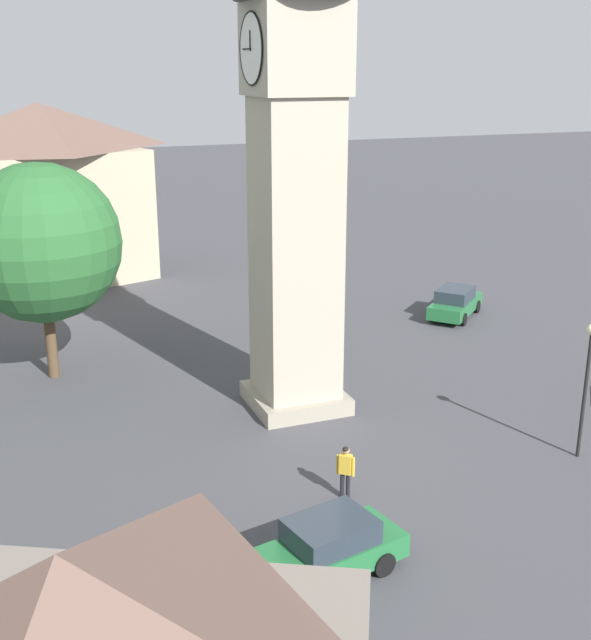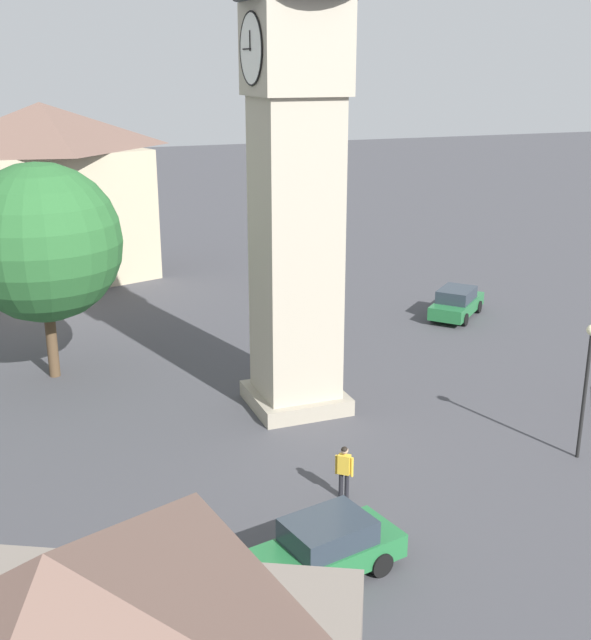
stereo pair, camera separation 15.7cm
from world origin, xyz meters
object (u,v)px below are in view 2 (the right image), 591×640
pedestrian (344,468)px  lamp_post (588,369)px  car_blue_kerb (457,303)px  car_red_corner (324,549)px  tree (42,243)px  building_terrace_right (48,194)px  clock_tower (295,77)px

pedestrian → lamp_post: bearing=-92.4°
car_blue_kerb → lamp_post: size_ratio=0.92×
car_blue_kerb → car_red_corner: (-17.47, 14.63, 0.00)m
car_red_corner → tree: bearing=17.5°
pedestrian → tree: tree is taller
pedestrian → building_terrace_right: 29.37m
tree → lamp_post: 20.66m
tree → lamp_post: bearing=-131.2°
car_blue_kerb → clock_tower: bearing=122.6°
clock_tower → car_red_corner: clock_tower is taller
lamp_post → pedestrian: bearing=87.6°
lamp_post → car_blue_kerb: bearing=-16.8°
building_terrace_right → car_red_corner: bearing=-173.1°
tree → building_terrace_right: (15.30, -1.32, -0.35)m
car_red_corner → building_terrace_right: building_terrace_right is taller
car_red_corner → car_blue_kerb: bearing=-40.0°
clock_tower → car_blue_kerb: size_ratio=4.83×
clock_tower → building_terrace_right: 23.65m
clock_tower → pedestrian: clock_tower is taller
car_red_corner → pedestrian: (3.23, -2.00, 0.25)m
lamp_post → car_red_corner: bearing=105.7°
car_blue_kerb → tree: size_ratio=0.48×
car_red_corner → pedestrian: 3.81m
car_blue_kerb → building_terrace_right: 23.76m
car_red_corner → clock_tower: bearing=-16.9°
building_terrace_right → lamp_post: (-28.82, -14.10, -2.15)m
clock_tower → pedestrian: size_ratio=12.04×
car_blue_kerb → tree: 20.42m
car_red_corner → building_terrace_right: 32.24m
car_red_corner → lamp_post: 10.89m
pedestrian → building_terrace_right: (28.47, 5.86, 4.24)m
car_blue_kerb → car_red_corner: size_ratio=0.96×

